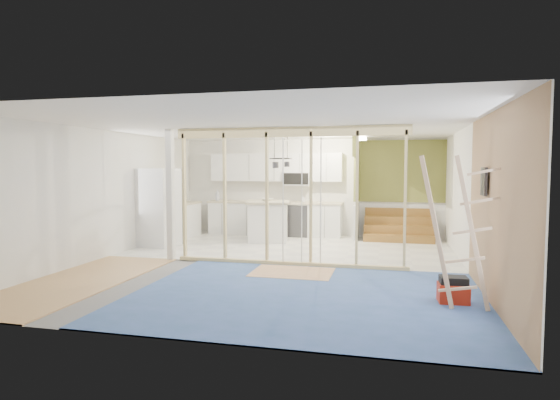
% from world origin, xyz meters
% --- Properties ---
extents(room, '(7.01, 8.01, 2.61)m').
position_xyz_m(room, '(0.00, 0.00, 1.30)').
color(room, slate).
rests_on(room, ground).
extents(floor_overlays, '(7.00, 8.00, 0.03)m').
position_xyz_m(floor_overlays, '(0.07, 0.06, 0.01)').
color(floor_overlays, beige).
rests_on(floor_overlays, room).
extents(stud_frame, '(4.66, 0.14, 2.60)m').
position_xyz_m(stud_frame, '(-0.22, -0.00, 1.58)').
color(stud_frame, '#D3BE81').
rests_on(stud_frame, room).
extents(base_cabinets, '(4.45, 2.24, 0.93)m').
position_xyz_m(base_cabinets, '(-1.61, 3.36, 0.47)').
color(base_cabinets, white).
rests_on(base_cabinets, room).
extents(upper_cabinets, '(3.60, 0.41, 0.85)m').
position_xyz_m(upper_cabinets, '(-0.84, 3.82, 1.82)').
color(upper_cabinets, white).
rests_on(upper_cabinets, room).
extents(green_partition, '(2.25, 1.51, 2.60)m').
position_xyz_m(green_partition, '(2.04, 3.66, 0.94)').
color(green_partition, olive).
rests_on(green_partition, room).
extents(pot_rack, '(0.52, 0.52, 0.72)m').
position_xyz_m(pot_rack, '(-0.31, 1.89, 2.00)').
color(pot_rack, black).
rests_on(pot_rack, room).
extents(sheathing_panel, '(0.02, 4.00, 2.60)m').
position_xyz_m(sheathing_panel, '(3.48, -2.00, 1.30)').
color(sheathing_panel, tan).
rests_on(sheathing_panel, room).
extents(electrical_panel, '(0.04, 0.30, 0.40)m').
position_xyz_m(electrical_panel, '(3.43, -1.40, 1.65)').
color(electrical_panel, '#39393E').
rests_on(electrical_panel, room).
extents(ceiling_light, '(0.32, 0.32, 0.08)m').
position_xyz_m(ceiling_light, '(1.40, 3.00, 2.54)').
color(ceiling_light, '#FFEABF').
rests_on(ceiling_light, room).
extents(fridge, '(0.87, 0.85, 1.82)m').
position_xyz_m(fridge, '(-3.09, 1.37, 0.91)').
color(fridge, silver).
rests_on(fridge, room).
extents(island, '(1.21, 1.21, 1.01)m').
position_xyz_m(island, '(-0.81, 2.70, 0.50)').
color(island, white).
rests_on(island, room).
extents(bowl, '(0.37, 0.37, 0.07)m').
position_xyz_m(bowl, '(-0.85, 2.74, 1.05)').
color(bowl, silver).
rests_on(bowl, island).
extents(soap_bottle_a, '(0.13, 0.13, 0.32)m').
position_xyz_m(soap_bottle_a, '(-2.50, 3.60, 1.09)').
color(soap_bottle_a, '#A8ABBB').
rests_on(soap_bottle_a, base_cabinets).
extents(soap_bottle_b, '(0.10, 0.10, 0.17)m').
position_xyz_m(soap_bottle_b, '(-0.15, 3.81, 1.02)').
color(soap_bottle_b, silver).
rests_on(soap_bottle_b, base_cabinets).
extents(toolbox, '(0.41, 0.32, 0.37)m').
position_xyz_m(toolbox, '(3.00, -1.88, 0.18)').
color(toolbox, '#AE2210').
rests_on(toolbox, room).
extents(ladder, '(1.07, 0.14, 1.99)m').
position_xyz_m(ladder, '(3.02, -2.14, 1.02)').
color(ladder, '#D7AC83').
rests_on(ladder, room).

